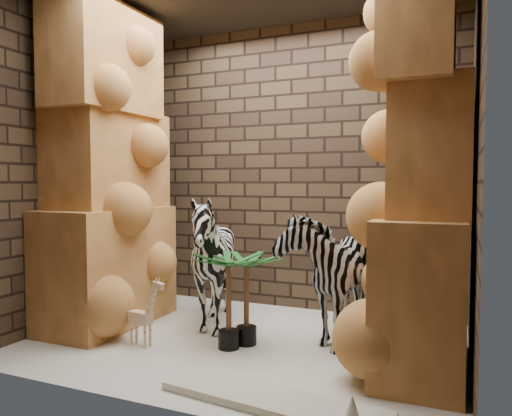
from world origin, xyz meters
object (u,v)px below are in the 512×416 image
at_px(zebra_right, 330,262).
at_px(surfboard, 272,400).
at_px(zebra_left, 212,269).
at_px(palm_back, 229,301).
at_px(giraffe_toy, 140,310).
at_px(palm_front, 246,299).

bearing_deg(zebra_right, surfboard, -88.68).
relative_size(zebra_right, zebra_left, 1.07).
bearing_deg(surfboard, palm_back, 137.58).
bearing_deg(zebra_left, giraffe_toy, -96.16).
xyz_separation_m(zebra_left, palm_front, (0.46, -0.26, -0.17)).
height_order(zebra_left, palm_back, zebra_left).
height_order(zebra_left, palm_front, zebra_left).
bearing_deg(palm_back, surfboard, -48.98).
height_order(giraffe_toy, palm_front, palm_front).
relative_size(palm_front, surfboard, 0.53).
relative_size(zebra_right, giraffe_toy, 2.20).
distance_m(zebra_right, giraffe_toy, 1.66).
height_order(giraffe_toy, surfboard, giraffe_toy).
distance_m(giraffe_toy, palm_front, 0.88).
relative_size(zebra_left, giraffe_toy, 2.05).
bearing_deg(palm_back, zebra_right, 43.37).
bearing_deg(palm_front, zebra_right, 39.96).
distance_m(palm_front, surfboard, 1.15).
height_order(zebra_left, giraffe_toy, zebra_left).
xyz_separation_m(zebra_right, surfboard, (0.00, -1.41, -0.63)).
relative_size(zebra_right, palm_back, 1.68).
height_order(zebra_right, giraffe_toy, zebra_right).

